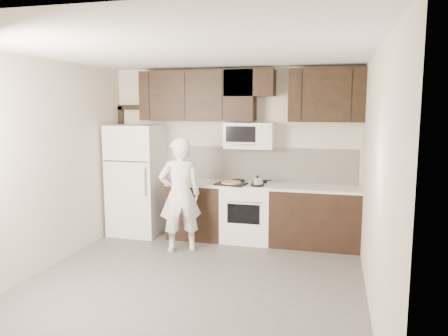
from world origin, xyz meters
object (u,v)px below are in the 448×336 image
at_px(refrigerator, 137,180).
at_px(person, 180,195).
at_px(microwave, 249,135).
at_px(stove, 247,212).

height_order(refrigerator, person, refrigerator).
distance_m(microwave, person, 1.45).
bearing_deg(person, stove, -166.93).
bearing_deg(person, refrigerator, -61.44).
bearing_deg(microwave, refrigerator, -174.85).
height_order(microwave, refrigerator, microwave).
distance_m(stove, microwave, 1.20).
bearing_deg(refrigerator, microwave, 5.15).
height_order(stove, microwave, microwave).
height_order(microwave, person, microwave).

